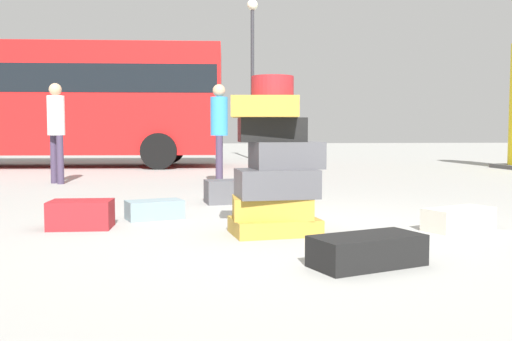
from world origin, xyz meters
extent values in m
plane|color=#9E9E99|center=(0.00, 0.00, 0.00)|extent=(80.00, 80.00, 0.00)
cube|color=#B28C33|center=(-0.08, 0.01, 0.07)|extent=(0.83, 0.61, 0.15)
cube|color=#B28C33|center=(-0.10, 0.03, 0.24)|extent=(0.71, 0.50, 0.19)
cube|color=#4C4C51|center=(-0.06, -0.01, 0.46)|extent=(0.73, 0.52, 0.25)
cube|color=#4C4C51|center=(0.04, 0.08, 0.71)|extent=(0.66, 0.49, 0.24)
cube|color=black|center=(-0.09, 0.13, 0.94)|extent=(0.60, 0.41, 0.22)
cube|color=#B28C33|center=(-0.18, -0.07, 1.14)|extent=(0.62, 0.46, 0.18)
cylinder|color=maroon|center=(-0.10, 0.00, 1.32)|extent=(0.38, 0.38, 0.18)
cube|color=black|center=(0.38, -1.24, 0.11)|extent=(0.86, 0.61, 0.21)
cube|color=maroon|center=(-1.87, 0.52, 0.13)|extent=(0.59, 0.39, 0.27)
cube|color=#4C4C51|center=(-0.32, 2.25, 0.15)|extent=(0.68, 0.48, 0.30)
cube|color=#B28C33|center=(0.30, 2.07, 0.10)|extent=(0.81, 0.58, 0.19)
cube|color=gray|center=(-1.21, 1.03, 0.10)|extent=(0.65, 0.48, 0.20)
cube|color=beige|center=(1.68, 0.02, 0.11)|extent=(0.76, 0.56, 0.21)
cylinder|color=#3F334C|center=(-0.32, 4.85, 0.43)|extent=(0.12, 0.12, 0.86)
cylinder|color=#3F334C|center=(-0.34, 4.63, 0.43)|extent=(0.12, 0.12, 0.86)
cylinder|color=#338CCC|center=(-0.33, 4.74, 1.19)|extent=(0.30, 0.30, 0.67)
sphere|color=tan|center=(-0.33, 4.74, 1.64)|extent=(0.22, 0.22, 0.22)
cylinder|color=#3F334C|center=(-3.27, 5.40, 0.43)|extent=(0.12, 0.12, 0.87)
cylinder|color=#3F334C|center=(-3.12, 5.23, 0.43)|extent=(0.12, 0.12, 0.87)
cylinder|color=white|center=(-3.20, 5.31, 1.22)|extent=(0.30, 0.30, 0.70)
sphere|color=tan|center=(-3.20, 5.31, 1.68)|extent=(0.22, 0.22, 0.22)
cube|color=red|center=(-4.38, 10.37, 1.75)|extent=(8.91, 3.05, 2.80)
cube|color=black|center=(-4.38, 10.37, 2.24)|extent=(8.74, 3.06, 0.70)
cylinder|color=black|center=(-1.45, 11.44, 0.45)|extent=(0.91, 0.31, 0.90)
cylinder|color=black|center=(-1.61, 8.94, 0.45)|extent=(0.91, 0.31, 0.90)
cylinder|color=#333338|center=(1.25, 13.66, 2.51)|extent=(0.12, 0.12, 5.01)
sphere|color=#F2F2CC|center=(1.25, 13.66, 5.13)|extent=(0.36, 0.36, 0.36)
camera|label=1|loc=(-0.83, -4.88, 0.92)|focal=38.78mm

